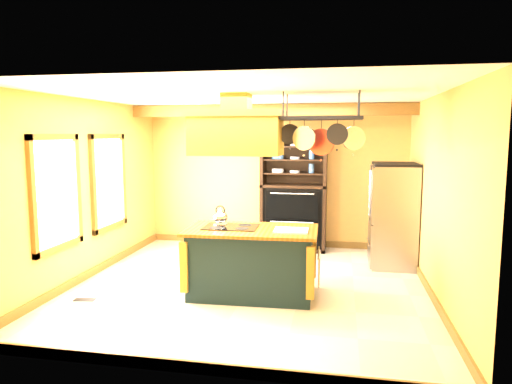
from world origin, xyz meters
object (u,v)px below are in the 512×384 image
(kitchen_island, at_px, (252,261))
(refrigerator, at_px, (393,217))
(hutch, at_px, (294,205))
(pot_rack, at_px, (322,127))
(range_hood, at_px, (237,131))

(kitchen_island, relative_size, refrigerator, 1.07)
(hutch, bearing_deg, refrigerator, -25.40)
(kitchen_island, bearing_deg, refrigerator, 40.13)
(kitchen_island, relative_size, pot_rack, 1.61)
(refrigerator, bearing_deg, pot_rack, -121.68)
(kitchen_island, relative_size, hutch, 0.83)
(range_hood, distance_m, hutch, 3.01)
(kitchen_island, distance_m, hutch, 2.67)
(range_hood, bearing_deg, pot_rack, 0.61)
(pot_rack, xyz_separation_m, refrigerator, (1.11, 1.80, -1.46))
(kitchen_island, height_order, hutch, hutch)
(range_hood, height_order, pot_rack, same)
(kitchen_island, distance_m, range_hood, 1.76)
(pot_rack, relative_size, refrigerator, 0.66)
(kitchen_island, xyz_separation_m, refrigerator, (2.02, 1.81, 0.34))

